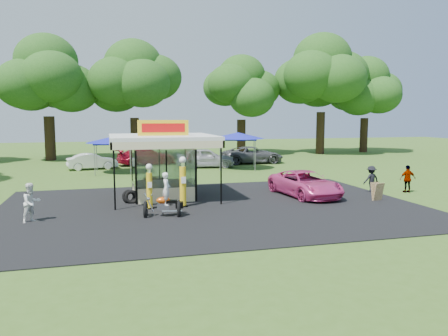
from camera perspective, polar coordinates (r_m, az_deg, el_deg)
The scene contains 24 objects.
ground at distance 19.25m, azimuth -0.11°, elevation -6.36°, with size 120.00×120.00×0.00m, color #39591B.
asphalt_apron at distance 21.14m, azimuth -1.52°, elevation -5.11°, with size 20.00×14.00×0.04m, color black.
gas_station_kiosk at distance 23.42m, azimuth -8.02°, elevation 0.37°, with size 5.40×5.40×4.18m.
gas_pump_left at distance 20.79m, azimuth -9.72°, elevation -2.54°, with size 0.40×0.40×2.17m.
gas_pump_right at distance 21.02m, azimuth -5.40°, elevation -1.99°, with size 0.46×0.46×2.46m.
motorcycle at distance 19.18m, azimuth -7.71°, elevation -4.05°, with size 1.78×1.06×2.04m.
spare_tires at distance 22.43m, azimuth -12.14°, elevation -3.70°, with size 0.86×0.54×0.73m.
a_frame_sign at distance 23.96m, azimuth 19.38°, elevation -2.94°, with size 0.56×0.54×0.96m.
kiosk_car at distance 25.77m, azimuth -8.57°, elevation -1.98°, with size 1.13×2.82×0.96m, color yellow.
pink_sedan at distance 24.27m, azimuth 10.54°, elevation -2.04°, with size 2.32×5.03×1.40m, color #D33981.
spectator_west at distance 19.73m, azimuth -23.86°, elevation -4.17°, with size 0.80×0.63×1.65m, color white.
spectator_east_a at distance 26.47m, azimuth 18.67°, elevation -1.39°, with size 1.00×0.57×1.54m, color black.
spectator_east_b at distance 27.19m, azimuth 22.87°, elevation -1.32°, with size 0.93×0.39×1.59m, color gray.
bg_car_a at distance 37.56m, azimuth -16.83°, elevation 0.84°, with size 1.40×4.01×1.32m, color silver.
bg_car_b at distance 39.81m, azimuth -10.07°, elevation 1.50°, with size 2.14×5.27×1.53m, color maroon.
bg_car_c at distance 37.23m, azimuth -2.44°, elevation 1.35°, with size 1.99×4.95×1.69m, color #AFADB2.
bg_car_d at distance 40.62m, azimuth 3.77°, elevation 1.72°, with size 2.61×5.66×1.57m, color #4E4E50.
tent_west at distance 34.62m, azimuth -14.35°, elevation 3.56°, with size 4.02×4.02×2.81m.
tent_east at distance 36.21m, azimuth 1.79°, elevation 4.22°, with size 4.34×4.34×3.04m.
oak_far_b at distance 46.69m, azimuth -22.08°, elevation 10.39°, with size 10.10×10.10×12.05m.
oak_far_c at distance 46.27m, azimuth -11.71°, elevation 10.58°, with size 10.07×10.07×11.87m.
oak_far_d at distance 50.46m, azimuth 2.29°, elevation 9.82°, with size 9.26×9.26×11.02m.
oak_far_e at distance 52.00m, azimuth 12.65°, elevation 11.28°, with size 11.28×11.28×13.43m.
oak_far_f at distance 55.89m, azimuth 17.98°, elevation 9.39°, with size 9.31×9.31×11.22m.
Camera 1 is at (-4.83, -18.11, 4.39)m, focal length 35.00 mm.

